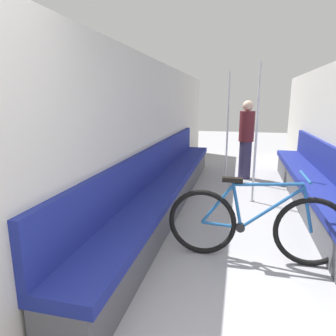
{
  "coord_description": "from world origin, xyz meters",
  "views": [
    {
      "loc": [
        -0.06,
        -0.68,
        1.6
      ],
      "look_at": [
        -1.08,
        3.58,
        0.6
      ],
      "focal_mm": 32.0,
      "sensor_mm": 36.0,
      "label": 1
    }
  ],
  "objects_px": {
    "grab_pole_near": "(228,128)",
    "passenger_standing": "(246,139)",
    "bench_seat_row_right": "(322,198)",
    "bench_seat_row_left": "(167,187)",
    "bicycle": "(254,225)",
    "grab_pole_far": "(256,137)"
  },
  "relations": [
    {
      "from": "bicycle",
      "to": "grab_pole_far",
      "type": "xyz_separation_m",
      "value": [
        0.06,
        1.86,
        0.67
      ]
    },
    {
      "from": "bench_seat_row_right",
      "to": "grab_pole_near",
      "type": "height_order",
      "value": "grab_pole_near"
    },
    {
      "from": "passenger_standing",
      "to": "bench_seat_row_right",
      "type": "bearing_deg",
      "value": -177.04
    },
    {
      "from": "bench_seat_row_right",
      "to": "grab_pole_near",
      "type": "relative_size",
      "value": 2.71
    },
    {
      "from": "bicycle",
      "to": "grab_pole_near",
      "type": "xyz_separation_m",
      "value": [
        -0.43,
        3.21,
        0.67
      ]
    },
    {
      "from": "grab_pole_near",
      "to": "passenger_standing",
      "type": "xyz_separation_m",
      "value": [
        0.38,
        0.13,
        -0.23
      ]
    },
    {
      "from": "bench_seat_row_right",
      "to": "passenger_standing",
      "type": "relative_size",
      "value": 3.68
    },
    {
      "from": "grab_pole_near",
      "to": "bicycle",
      "type": "bearing_deg",
      "value": -82.38
    },
    {
      "from": "bench_seat_row_left",
      "to": "grab_pole_far",
      "type": "xyz_separation_m",
      "value": [
        1.27,
        0.55,
        0.74
      ]
    },
    {
      "from": "bench_seat_row_right",
      "to": "passenger_standing",
      "type": "xyz_separation_m",
      "value": [
        -1.0,
        2.03,
        0.51
      ]
    },
    {
      "from": "bench_seat_row_left",
      "to": "grab_pole_near",
      "type": "bearing_deg",
      "value": 67.62
    },
    {
      "from": "bicycle",
      "to": "grab_pole_far",
      "type": "relative_size",
      "value": 0.82
    },
    {
      "from": "bicycle",
      "to": "passenger_standing",
      "type": "bearing_deg",
      "value": 83.65
    },
    {
      "from": "grab_pole_far",
      "to": "passenger_standing",
      "type": "bearing_deg",
      "value": 94.4
    },
    {
      "from": "bench_seat_row_left",
      "to": "bicycle",
      "type": "distance_m",
      "value": 1.79
    },
    {
      "from": "grab_pole_near",
      "to": "bench_seat_row_left",
      "type": "bearing_deg",
      "value": -112.38
    },
    {
      "from": "bicycle",
      "to": "grab_pole_near",
      "type": "bearing_deg",
      "value": 90.34
    },
    {
      "from": "bench_seat_row_left",
      "to": "passenger_standing",
      "type": "height_order",
      "value": "passenger_standing"
    },
    {
      "from": "bench_seat_row_left",
      "to": "grab_pole_near",
      "type": "height_order",
      "value": "grab_pole_near"
    },
    {
      "from": "bicycle",
      "to": "passenger_standing",
      "type": "xyz_separation_m",
      "value": [
        -0.05,
        3.34,
        0.44
      ]
    },
    {
      "from": "bicycle",
      "to": "grab_pole_far",
      "type": "distance_m",
      "value": 1.98
    },
    {
      "from": "passenger_standing",
      "to": "grab_pole_near",
      "type": "bearing_deg",
      "value": 86.06
    }
  ]
}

